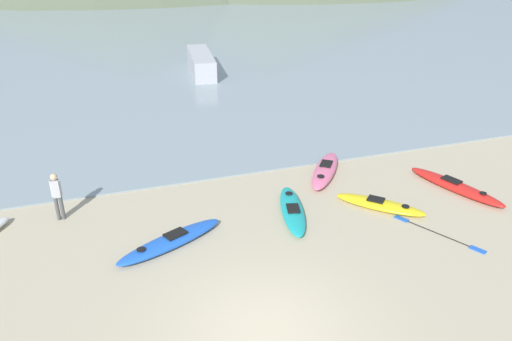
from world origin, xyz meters
The scene contains 10 objects.
ground_plane centered at (0.00, 0.00, 0.00)m, with size 400.00×400.00×0.00m, color tan.
bay_water centered at (0.00, 42.59, 0.03)m, with size 160.00×70.00×0.06m, color gray.
kayak_on_sand_1 centered at (-1.39, 3.97, 0.15)m, with size 3.34×2.00×0.34m.
kayak_on_sand_2 centered at (2.47, 4.50, 0.13)m, with size 1.43×3.14×0.31m.
kayak_on_sand_3 centered at (4.66, 6.73, 0.17)m, with size 2.47×3.02×0.38m.
kayak_on_sand_4 centered at (5.23, 3.95, 0.13)m, with size 2.48×2.51×0.31m.
kayak_on_sand_5 centered at (8.30, 4.21, 0.15)m, with size 1.69×3.59×0.35m.
person_near_waterline centered at (-4.30, 6.44, 0.88)m, with size 0.31×0.21×1.54m.
moored_boat_1 centered at (3.64, 22.15, 0.66)m, with size 1.88×5.52×1.21m.
loose_paddle centered at (6.04, 2.10, 0.01)m, with size 1.41×2.56×0.03m.
Camera 1 is at (-2.84, -7.82, 7.87)m, focal length 35.00 mm.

